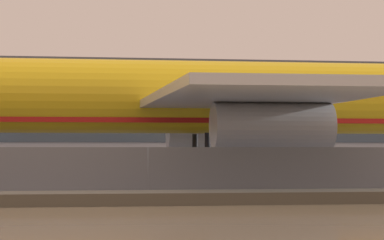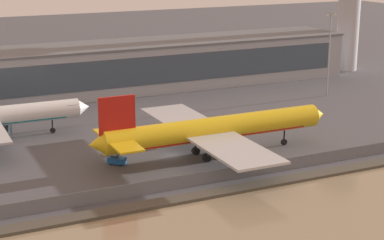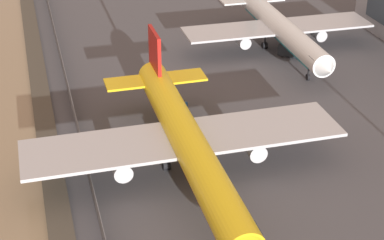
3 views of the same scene
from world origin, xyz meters
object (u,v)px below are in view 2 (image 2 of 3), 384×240
(baggage_tug, at_px, (117,160))
(apron_light_mast_apron_west, at_px, (329,50))
(cargo_jet_yellow, at_px, (212,130))
(ops_van, at_px, (0,131))

(baggage_tug, distance_m, apron_light_mast_apron_west, 73.27)
(apron_light_mast_apron_west, bearing_deg, cargo_jet_yellow, -147.97)
(baggage_tug, xyz_separation_m, ops_van, (-16.26, 26.00, 0.47))
(ops_van, bearing_deg, baggage_tug, -57.98)
(ops_van, height_order, apron_light_mast_apron_west, apron_light_mast_apron_west)
(cargo_jet_yellow, bearing_deg, ops_van, 139.17)
(ops_van, bearing_deg, cargo_jet_yellow, -40.83)
(ops_van, relative_size, apron_light_mast_apron_west, 0.24)
(apron_light_mast_apron_west, bearing_deg, baggage_tug, -157.63)
(baggage_tug, xyz_separation_m, apron_light_mast_apron_west, (66.94, 27.56, 11.33))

